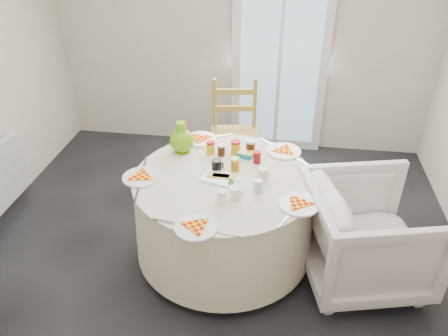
# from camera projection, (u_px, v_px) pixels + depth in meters

# --- Properties ---
(floor) EXTENTS (4.00, 4.00, 0.00)m
(floor) POSITION_uv_depth(u_px,v_px,m) (213.00, 259.00, 3.49)
(floor) COLOR black
(floor) RESTS_ON ground
(wall_back) EXTENTS (4.00, 0.02, 2.60)m
(wall_back) POSITION_uv_depth(u_px,v_px,m) (243.00, 30.00, 4.48)
(wall_back) COLOR #BCB5A3
(wall_back) RESTS_ON floor
(glass_door) EXTENTS (1.00, 0.08, 2.10)m
(glass_door) POSITION_uv_depth(u_px,v_px,m) (280.00, 57.00, 4.52)
(glass_door) COLOR silver
(glass_door) RESTS_ON floor
(table) EXTENTS (1.37, 1.37, 0.69)m
(table) POSITION_uv_depth(u_px,v_px,m) (224.00, 214.00, 3.37)
(table) COLOR #EDE5C4
(table) RESTS_ON floor
(wooden_chair) EXTENTS (0.51, 0.49, 1.02)m
(wooden_chair) POSITION_uv_depth(u_px,v_px,m) (235.00, 138.00, 4.23)
(wooden_chair) COLOR #B5973E
(wooden_chair) RESTS_ON floor
(armchair) EXTENTS (0.97, 1.01, 0.87)m
(armchair) POSITION_uv_depth(u_px,v_px,m) (367.00, 235.00, 3.15)
(armchair) COLOR silver
(armchair) RESTS_ON floor
(place_settings) EXTENTS (1.82, 1.82, 0.03)m
(place_settings) POSITION_uv_depth(u_px,v_px,m) (224.00, 171.00, 3.17)
(place_settings) COLOR white
(place_settings) RESTS_ON table
(jar_cluster) EXTENTS (0.47, 0.31, 0.13)m
(jar_cluster) POSITION_uv_depth(u_px,v_px,m) (232.00, 147.00, 3.37)
(jar_cluster) COLOR #B07925
(jar_cluster) RESTS_ON table
(butter_tub) EXTENTS (0.14, 0.12, 0.05)m
(butter_tub) POSITION_uv_depth(u_px,v_px,m) (246.00, 150.00, 3.40)
(butter_tub) COLOR #0C798D
(butter_tub) RESTS_ON table
(green_pitcher) EXTENTS (0.26, 0.26, 0.25)m
(green_pitcher) POSITION_uv_depth(u_px,v_px,m) (182.00, 135.00, 3.43)
(green_pitcher) COLOR #64A710
(green_pitcher) RESTS_ON table
(cheese_platter) EXTENTS (0.30, 0.24, 0.03)m
(cheese_platter) POSITION_uv_depth(u_px,v_px,m) (221.00, 173.00, 3.14)
(cheese_platter) COLOR silver
(cheese_platter) RESTS_ON table
(mugs_glasses) EXTENTS (0.74, 0.74, 0.10)m
(mugs_glasses) POSITION_uv_depth(u_px,v_px,m) (239.00, 170.00, 3.11)
(mugs_glasses) COLOR #A7A7A7
(mugs_glasses) RESTS_ON table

